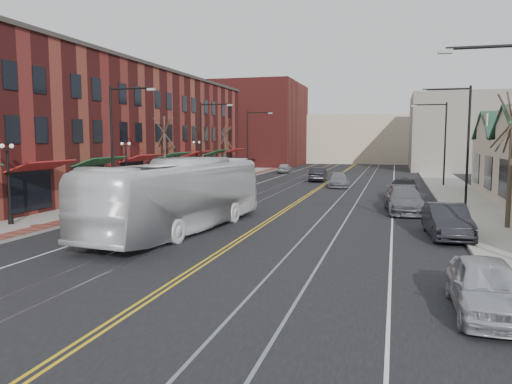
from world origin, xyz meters
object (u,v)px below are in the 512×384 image
Objects in this scene: transit_bus at (179,196)px; parked_car_b at (447,221)px; parked_suv at (99,209)px; parked_car_c at (404,200)px; parked_car_d at (403,188)px; parked_car_a at (487,287)px.

parked_car_b is at bearing -164.42° from transit_bus.
transit_bus is 2.70× the size of parked_car_b.
parked_suv is at bearing 175.55° from parked_car_b.
parked_suv is 0.89× the size of parked_car_c.
parked_suv is 22.86m from parked_car_d.
transit_bus is 2.35× the size of parked_car_c.
transit_bus reaches higher than parked_car_d.
parked_car_c is 1.12× the size of parked_car_d.
parked_car_b is 7.97m from parked_car_c.
parked_suv is 21.37m from parked_car_a.
parked_car_b is at bearing -82.20° from parked_car_c.
parked_car_a is at bearing -95.13° from parked_car_b.
parked_suv is at bearing -10.30° from transit_bus.
transit_bus reaches higher than parked_car_a.
parked_car_b is (18.60, 0.22, 0.11)m from parked_suv.
transit_bus is at bearing 156.41° from parked_suv.
parked_suv is (-5.76, 1.77, -1.14)m from transit_bus.
parked_car_b reaches higher than parked_suv.
parked_car_d is (16.80, 15.50, 0.16)m from parked_suv.
parked_car_c is (-1.80, 18.50, 0.06)m from parked_car_a.
parked_car_c is at bearing 94.98° from parked_car_a.
parked_car_b reaches higher than parked_car_a.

